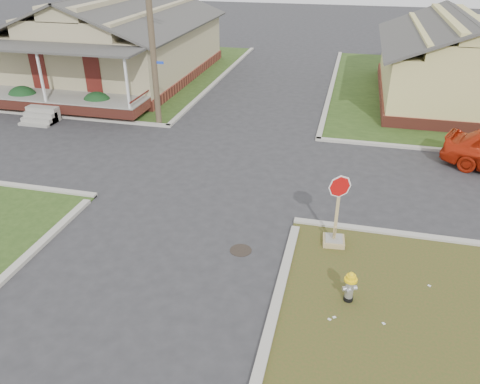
# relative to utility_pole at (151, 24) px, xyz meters

# --- Properties ---
(ground) EXTENTS (120.00, 120.00, 0.00)m
(ground) POSITION_rel_utility_pole_xyz_m (4.20, -8.90, -4.66)
(ground) COLOR #2A2A2C
(ground) RESTS_ON ground
(verge_far_left) EXTENTS (19.00, 19.00, 0.05)m
(verge_far_left) POSITION_rel_utility_pole_xyz_m (-8.80, 9.10, -4.64)
(verge_far_left) COLOR #294017
(verge_far_left) RESTS_ON ground
(curbs) EXTENTS (80.00, 40.00, 0.12)m
(curbs) POSITION_rel_utility_pole_xyz_m (4.20, -3.90, -4.66)
(curbs) COLOR #A9A599
(curbs) RESTS_ON ground
(manhole) EXTENTS (0.64, 0.64, 0.01)m
(manhole) POSITION_rel_utility_pole_xyz_m (6.40, -9.40, -4.66)
(manhole) COLOR black
(manhole) RESTS_ON ground
(corner_house) EXTENTS (10.10, 15.50, 5.30)m
(corner_house) POSITION_rel_utility_pole_xyz_m (-5.80, 7.78, -2.38)
(corner_house) COLOR brown
(corner_house) RESTS_ON ground
(side_house_yellow) EXTENTS (7.60, 11.60, 4.70)m
(side_house_yellow) POSITION_rel_utility_pole_xyz_m (14.20, 7.60, -2.47)
(side_house_yellow) COLOR brown
(side_house_yellow) RESTS_ON ground
(utility_pole) EXTENTS (1.80, 0.28, 9.00)m
(utility_pole) POSITION_rel_utility_pole_xyz_m (0.00, 0.00, 0.00)
(utility_pole) COLOR #443927
(utility_pole) RESTS_ON ground
(fire_hydrant) EXTENTS (0.32, 0.32, 0.86)m
(fire_hydrant) POSITION_rel_utility_pole_xyz_m (9.52, -10.89, -4.14)
(fire_hydrant) COLOR black
(fire_hydrant) RESTS_ON ground
(stop_sign) EXTENTS (0.64, 0.62, 2.25)m
(stop_sign) POSITION_rel_utility_pole_xyz_m (9.00, -8.46, -4.13)
(stop_sign) COLOR tan
(stop_sign) RESTS_ON ground
(hedge_left) EXTENTS (1.51, 1.24, 1.16)m
(hedge_left) POSITION_rel_utility_pole_xyz_m (-7.84, 0.47, -4.03)
(hedge_left) COLOR #143719
(hedge_left) RESTS_ON verge_far_left
(hedge_right) EXTENTS (1.48, 1.21, 1.13)m
(hedge_right) POSITION_rel_utility_pole_xyz_m (-3.56, 0.57, -4.05)
(hedge_right) COLOR #143719
(hedge_right) RESTS_ON verge_far_left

